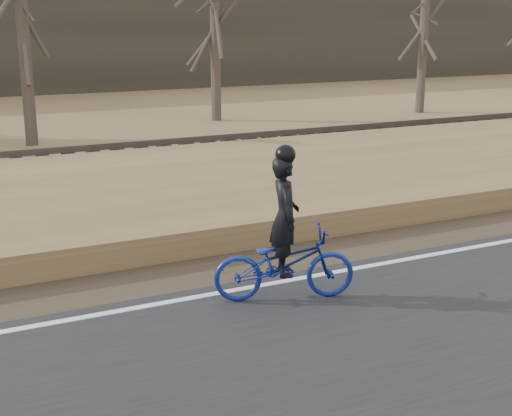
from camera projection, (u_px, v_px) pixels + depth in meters
name	position (u px, v px, depth m)	size (l,w,h in m)	color
ground	(398.00, 270.00, 10.67)	(120.00, 120.00, 0.00)	#91704A
edge_line	(390.00, 262.00, 10.83)	(120.00, 0.12, 0.01)	silver
shoulder	(353.00, 247.00, 11.71)	(120.00, 1.60, 0.04)	#473A2B
embankment	(270.00, 196.00, 14.26)	(120.00, 5.00, 0.44)	#91704A
ballast	(199.00, 162.00, 17.55)	(120.00, 3.00, 0.45)	slate
railroad	(199.00, 150.00, 17.47)	(120.00, 2.40, 0.29)	black
treeline_backdrop	(36.00, 31.00, 35.90)	(120.00, 4.00, 6.00)	#383328
cyclist	(284.00, 252.00, 9.29)	(1.96, 1.20, 2.07)	navy
bare_tree_near_left	(23.00, 27.00, 20.31)	(0.36, 0.36, 6.83)	#4C4438
bare_tree_center	(215.00, 19.00, 25.36)	(0.36, 0.36, 7.25)	#4C4438
bare_tree_right	(424.00, 31.00, 27.70)	(0.36, 0.36, 6.30)	#4C4438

